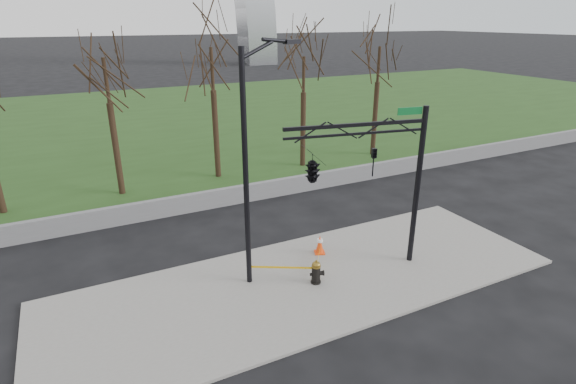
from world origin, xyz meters
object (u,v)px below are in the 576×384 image
fire_hydrant (316,272)px  street_light (251,154)px  traffic_cone (320,244)px  traffic_signal_mast (334,166)px

fire_hydrant → street_light: 4.72m
traffic_cone → traffic_signal_mast: traffic_signal_mast is taller
traffic_cone → traffic_signal_mast: (-0.37, -1.39, 3.66)m
fire_hydrant → street_light: (-1.83, 1.19, 4.19)m
traffic_cone → street_light: street_light is taller
fire_hydrant → traffic_cone: bearing=76.6°
fire_hydrant → traffic_signal_mast: bearing=46.1°
street_light → traffic_cone: bearing=-4.4°
fire_hydrant → traffic_signal_mast: size_ratio=0.15×
fire_hydrant → traffic_signal_mast: 3.75m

